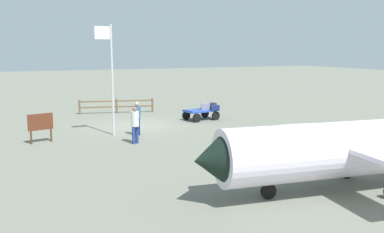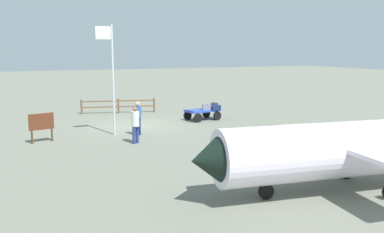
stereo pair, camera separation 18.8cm
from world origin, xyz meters
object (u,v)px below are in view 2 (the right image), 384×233
(suitcase_tan, at_px, (212,106))
(suitcase_olive, at_px, (207,106))
(suitcase_dark, at_px, (216,108))
(worker_lead, at_px, (138,116))
(suitcase_maroon, at_px, (212,106))
(airplane_near, at_px, (337,150))
(flagpole, at_px, (111,72))
(worker_trailing, at_px, (135,122))
(signboard, at_px, (41,124))
(luggage_cart, at_px, (202,112))

(suitcase_tan, distance_m, suitcase_olive, 0.56)
(suitcase_dark, bearing_deg, suitcase_tan, -92.44)
(suitcase_dark, xyz_separation_m, worker_lead, (5.32, 2.34, 0.20))
(suitcase_maroon, bearing_deg, airplane_near, 79.86)
(suitcase_maroon, bearing_deg, flagpole, 20.39)
(worker_trailing, xyz_separation_m, signboard, (3.74, -1.81, -0.09))
(luggage_cart, distance_m, flagpole, 6.61)
(airplane_near, bearing_deg, suitcase_maroon, -100.14)
(worker_trailing, height_order, signboard, worker_trailing)
(suitcase_tan, xyz_separation_m, signboard, (9.65, 2.76, 0.08))
(luggage_cart, distance_m, suitcase_maroon, 0.82)
(suitcase_olive, height_order, flagpole, flagpole)
(worker_lead, xyz_separation_m, signboard, (4.31, -0.21, -0.10))
(suitcase_maroon, xyz_separation_m, airplane_near, (2.30, 12.85, 0.48))
(suitcase_tan, xyz_separation_m, airplane_near, (2.31, 12.87, 0.48))
(suitcase_dark, xyz_separation_m, airplane_near, (2.29, 12.23, 0.51))
(suitcase_olive, relative_size, worker_trailing, 0.35)
(suitcase_tan, height_order, signboard, signboard)
(flagpole, bearing_deg, worker_trailing, 103.29)
(suitcase_maroon, relative_size, suitcase_dark, 1.08)
(signboard, bearing_deg, suitcase_olive, -164.95)
(worker_lead, height_order, worker_trailing, worker_lead)
(flagpole, bearing_deg, signboard, 6.28)
(suitcase_maroon, xyz_separation_m, worker_lead, (5.33, 2.95, 0.18))
(worker_trailing, relative_size, signboard, 1.25)
(suitcase_maroon, height_order, signboard, signboard)
(worker_lead, height_order, signboard, worker_lead)
(suitcase_tan, distance_m, worker_lead, 6.12)
(worker_trailing, relative_size, airplane_near, 0.19)
(suitcase_tan, bearing_deg, worker_lead, 29.09)
(worker_trailing, bearing_deg, suitcase_dark, -146.28)
(suitcase_dark, bearing_deg, luggage_cart, -29.21)
(luggage_cart, bearing_deg, airplane_near, 82.90)
(suitcase_dark, distance_m, flagpole, 7.02)
(luggage_cart, xyz_separation_m, suitcase_dark, (-0.71, 0.40, 0.30))
(suitcase_maroon, distance_m, worker_lead, 6.10)
(suitcase_olive, bearing_deg, signboard, 15.05)
(suitcase_maroon, bearing_deg, luggage_cart, 16.46)
(suitcase_tan, bearing_deg, suitcase_olive, 31.81)
(worker_lead, bearing_deg, suitcase_tan, -150.91)
(airplane_near, bearing_deg, suitcase_tan, -100.19)
(suitcase_olive, bearing_deg, suitcase_maroon, -149.51)
(luggage_cart, bearing_deg, signboard, 15.81)
(suitcase_dark, bearing_deg, worker_trailing, 33.72)
(suitcase_olive, bearing_deg, luggage_cart, -11.33)
(suitcase_olive, distance_m, airplane_near, 12.72)
(flagpole, height_order, signboard, flagpole)
(luggage_cart, bearing_deg, suitcase_olive, 168.67)
(luggage_cart, xyz_separation_m, worker_lead, (4.61, 2.74, 0.50))
(luggage_cart, height_order, suitcase_olive, suitcase_olive)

